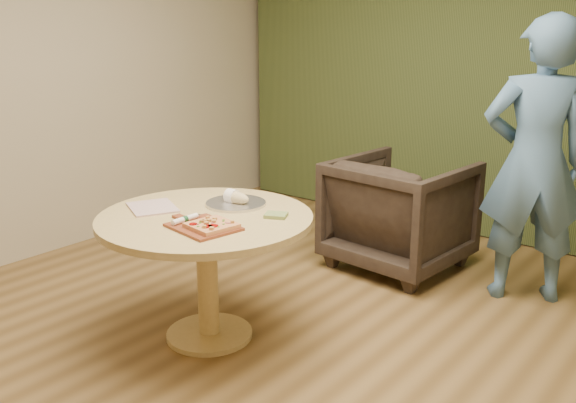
% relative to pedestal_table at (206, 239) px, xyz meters
% --- Properties ---
extents(room_shell, '(5.04, 6.04, 2.84)m').
position_rel_pedestal_table_xyz_m(room_shell, '(0.47, -0.12, 0.79)').
color(room_shell, brown).
rests_on(room_shell, ground).
extents(curtain, '(4.80, 0.14, 2.78)m').
position_rel_pedestal_table_xyz_m(curtain, '(0.47, 2.78, 0.79)').
color(curtain, '#303D1B').
rests_on(curtain, ground).
extents(pedestal_table, '(1.21, 1.21, 0.75)m').
position_rel_pedestal_table_xyz_m(pedestal_table, '(0.00, 0.00, 0.00)').
color(pedestal_table, tan).
rests_on(pedestal_table, ground).
extents(pizza_paddle, '(0.47, 0.34, 0.01)m').
position_rel_pedestal_table_xyz_m(pizza_paddle, '(0.15, -0.17, 0.15)').
color(pizza_paddle, brown).
rests_on(pizza_paddle, pedestal_table).
extents(flatbread_pizza, '(0.25, 0.25, 0.04)m').
position_rel_pedestal_table_xyz_m(flatbread_pizza, '(0.21, -0.16, 0.17)').
color(flatbread_pizza, '#DB9155').
rests_on(flatbread_pizza, pizza_paddle).
extents(cutlery_roll, '(0.03, 0.20, 0.03)m').
position_rel_pedestal_table_xyz_m(cutlery_roll, '(0.03, -0.18, 0.17)').
color(cutlery_roll, white).
rests_on(cutlery_roll, pizza_paddle).
extents(newspaper, '(0.38, 0.36, 0.01)m').
position_rel_pedestal_table_xyz_m(newspaper, '(-0.34, -0.09, 0.15)').
color(newspaper, white).
rests_on(newspaper, pedestal_table).
extents(serving_tray, '(0.36, 0.36, 0.02)m').
position_rel_pedestal_table_xyz_m(serving_tray, '(-0.01, 0.27, 0.15)').
color(serving_tray, silver).
rests_on(serving_tray, pedestal_table).
extents(bread_roll, '(0.19, 0.09, 0.09)m').
position_rel_pedestal_table_xyz_m(bread_roll, '(-0.02, 0.27, 0.18)').
color(bread_roll, '#DAC485').
rests_on(bread_roll, serving_tray).
extents(green_packet, '(0.15, 0.14, 0.02)m').
position_rel_pedestal_table_xyz_m(green_packet, '(0.33, 0.22, 0.15)').
color(green_packet, '#576C30').
rests_on(green_packet, pedestal_table).
extents(armchair, '(0.95, 0.90, 0.91)m').
position_rel_pedestal_table_xyz_m(armchair, '(0.32, 1.69, -0.15)').
color(armchair, black).
rests_on(armchair, ground).
extents(person_standing, '(0.81, 0.73, 1.85)m').
position_rel_pedestal_table_xyz_m(person_standing, '(1.25, 1.72, 0.31)').
color(person_standing, teal).
rests_on(person_standing, ground).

